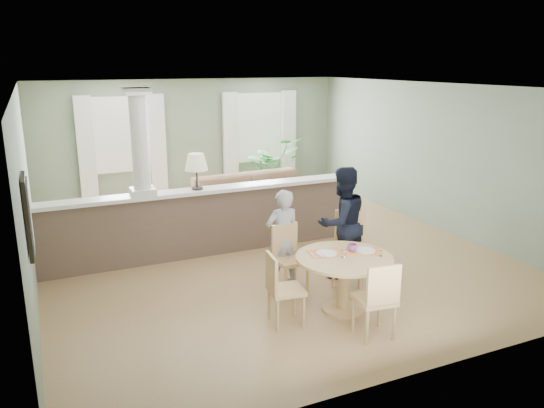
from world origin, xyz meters
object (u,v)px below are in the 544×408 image
houseplant (272,168)px  child_person (283,238)px  dining_table (344,268)px  chair_far_boy (288,254)px  man_person (342,223)px  chair_far_man (349,244)px  sofa (255,197)px  chair_near (378,297)px  chair_side (281,286)px

houseplant → child_person: houseplant is taller
dining_table → chair_far_boy: size_ratio=1.32×
child_person → man_person: bearing=174.8°
dining_table → chair_far_boy: 0.96m
houseplant → chair_far_boy: (-1.92, -4.78, -0.20)m
houseplant → dining_table: houseplant is taller
dining_table → chair_far_man: (0.57, 0.79, -0.02)m
chair_far_boy → chair_far_man: (0.91, -0.11, 0.06)m
sofa → chair_near: chair_near is taller
child_person → man_person: (0.90, -0.09, 0.13)m
houseplant → child_person: size_ratio=1.02×
houseplant → man_person: 4.79m
houseplant → chair_far_man: (-1.01, -4.89, -0.14)m
chair_side → child_person: 1.22m
chair_far_man → child_person: size_ratio=0.74×
chair_near → child_person: (-0.31, 1.84, 0.18)m
houseplant → child_person: bearing=-112.7°
chair_far_man → chair_near: chair_far_man is taller
chair_side → chair_far_man: bearing=-54.1°
child_person → chair_far_boy: bearing=89.9°
sofa → chair_far_boy: (-0.92, -3.40, 0.07)m
dining_table → chair_far_boy: (-0.34, 0.89, -0.08)m
chair_side → child_person: bearing=-19.2°
chair_side → sofa: bearing=-11.5°
dining_table → child_person: (-0.34, 1.08, 0.11)m
child_person → houseplant: bearing=-112.2°
chair_side → man_person: size_ratio=0.54×
sofa → chair_far_man: size_ratio=2.92×
dining_table → chair_near: bearing=-92.2°
man_person → sofa: bearing=-96.7°
dining_table → child_person: 1.14m
child_person → chair_near: bearing=99.9°
chair_near → man_person: 1.88m
chair_side → child_person: size_ratio=0.64×
houseplant → man_person: bearing=-102.2°
dining_table → chair_far_man: bearing=54.1°
chair_far_man → chair_side: 1.65m
chair_side → man_person: man_person is taller
dining_table → child_person: child_person is taller
dining_table → chair_far_boy: bearing=110.7°
chair_far_man → man_person: man_person is taller
houseplant → chair_far_man: 4.99m
chair_side → man_person: 1.78m
sofa → dining_table: sofa is taller
sofa → chair_side: 4.53m
houseplant → dining_table: size_ratio=1.17×
houseplant → chair_near: houseplant is taller
chair_far_boy → chair_side: 1.04m
chair_far_boy → child_person: 0.26m
chair_near → child_person: size_ratio=0.67×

